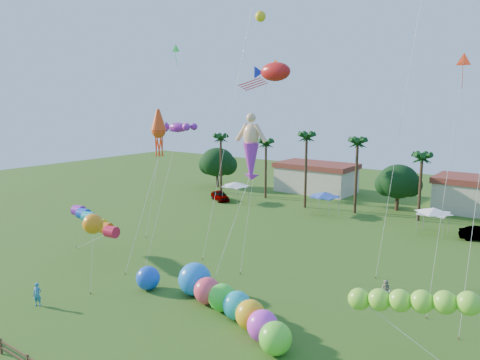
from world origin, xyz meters
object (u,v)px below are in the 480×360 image
Objects in this scene: spectator_a at (37,294)px; spectator_b at (386,291)px; car_a at (220,196)px; caterpillar_inflatable at (228,302)px; blue_ball at (148,278)px.

spectator_b is at bearing 9.10° from spectator_a.
spectator_a is at bearing -130.92° from car_a.
spectator_b is 12.14m from caterpillar_inflatable.
spectator_a is at bearing -130.91° from caterpillar_inflatable.
caterpillar_inflatable is (12.34, 7.02, 0.20)m from spectator_a.
blue_ball is (-8.03, -0.08, -0.12)m from caterpillar_inflatable.
car_a is 2.25× the size of blue_ball.
car_a is 33.83m from blue_ball.
blue_ball is at bearing -159.97° from caterpillar_inflatable.
spectator_b is at bearing 29.55° from blue_ball.
spectator_a reaches higher than car_a.
car_a is 2.61× the size of spectator_b.
caterpillar_inflatable is (24.46, -29.50, 0.34)m from car_a.
caterpillar_inflatable is (-8.08, -9.05, 0.25)m from spectator_b.
caterpillar_inflatable reaches higher than spectator_b.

